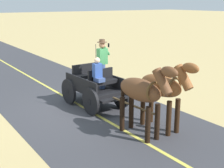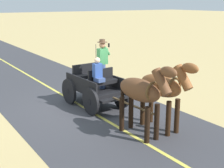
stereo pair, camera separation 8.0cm
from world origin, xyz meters
The scene contains 6 objects.
ground_plane centered at (0.00, 0.00, 0.00)m, with size 200.00×200.00×0.00m, color tan.
road_surface centered at (0.00, 0.00, 0.00)m, with size 5.45×160.00×0.01m, color #38383D.
road_centre_stripe centered at (0.00, 0.00, 0.01)m, with size 0.12×160.00×0.00m, color #DBCC4C.
horse_drawn_carriage centered at (-0.46, 0.21, 0.82)m, with size 1.52×4.51×2.50m.
horse_near_side centered at (-1.01, 3.22, 1.32)m, with size 0.66×2.13×2.21m.
horse_off_side centered at (-0.19, 3.26, 1.32)m, with size 0.68×2.14×2.21m.
Camera 1 is at (5.19, 9.81, 3.79)m, focal length 50.38 mm.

